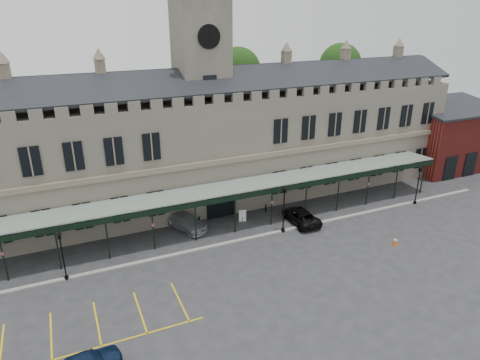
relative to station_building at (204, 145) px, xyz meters
name	(u,v)px	position (x,y,z in m)	size (l,w,h in m)	color
ground	(268,270)	(0.00, -15.91, -6.47)	(140.00, 140.00, 0.00)	#2A2A2D
station_building	(204,145)	(0.00, 0.00, 0.00)	(60.00, 10.36, 17.30)	#5C574D
clock_tower	(202,84)	(0.00, 0.09, 6.64)	(5.60, 5.60, 24.80)	#5C574D
canopy	(234,209)	(0.00, -8.45, -4.06)	(50.00, 4.10, 4.30)	#8C9E93
brick_annex	(448,138)	(34.00, -2.94, -2.31)	(12.40, 8.36, 9.23)	maroon
kerb	(242,240)	(0.00, -10.41, -6.41)	(60.00, 0.40, 0.12)	gray
parking_markings	(98,328)	(-14.00, -17.41, -6.47)	(16.00, 6.00, 0.01)	gold
tree_behind_mid	(238,72)	(8.00, 9.09, 6.35)	(6.00, 6.00, 16.00)	#332314
tree_behind_right	(340,66)	(24.00, 9.09, 6.35)	(6.00, 6.00, 16.00)	#332314
lamp_post_left	(62,251)	(-15.66, -10.47, -3.82)	(0.42, 0.42, 4.46)	black
lamp_post_mid	(284,205)	(4.37, -10.50, -3.53)	(0.47, 0.47, 4.96)	black
lamp_post_right	(418,181)	(21.24, -10.70, -3.76)	(0.43, 0.43, 4.57)	black
traffic_cone	(395,241)	(12.77, -16.88, -6.10)	(0.47, 0.47, 0.74)	#E14507
sign_board	(242,216)	(1.58, -6.92, -5.83)	(0.76, 0.23, 1.31)	black
bollard_left	(199,221)	(-2.76, -5.86, -6.01)	(0.16, 0.16, 0.92)	black
bollard_right	(266,208)	(4.83, -5.82, -6.04)	(0.15, 0.15, 0.86)	black
car_taxi	(185,221)	(-4.23, -5.91, -5.71)	(2.12, 5.21, 1.51)	#97999E
car_van	(301,216)	(7.00, -9.48, -5.76)	(2.34, 5.08, 1.41)	black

